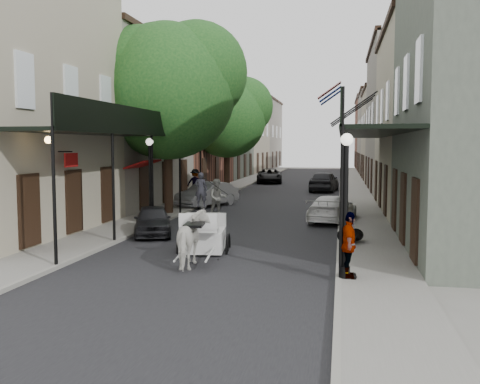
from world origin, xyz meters
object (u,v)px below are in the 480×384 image
at_px(horse, 194,239).
at_px(car_right_far, 324,181).
at_px(lamppost_right_near, 346,203).
at_px(pedestrian_sidewalk_left, 195,183).
at_px(lamppost_right_far, 343,169).
at_px(car_left_mid, 207,194).
at_px(pedestrian_walking, 218,198).
at_px(pedestrian_sidewalk_right, 349,245).
at_px(lamppost_left, 150,180).
at_px(carriage, 205,219).
at_px(tree_far, 232,115).
at_px(tree_near, 176,86).
at_px(car_left_near, 153,220).
at_px(car_left_far, 269,176).
at_px(car_right_near, 332,209).

relative_size(horse, car_right_far, 0.41).
bearing_deg(lamppost_right_near, pedestrian_sidewalk_left, 115.29).
bearing_deg(lamppost_right_far, car_left_mid, -152.55).
distance_m(lamppost_right_near, lamppost_right_far, 20.00).
bearing_deg(car_left_mid, pedestrian_walking, -44.31).
height_order(lamppost_right_near, pedestrian_sidewalk_right, lamppost_right_near).
bearing_deg(lamppost_left, car_right_far, 70.63).
xyz_separation_m(lamppost_left, pedestrian_sidewalk_left, (-1.45, 12.42, -1.01)).
relative_size(lamppost_right_near, horse, 1.94).
bearing_deg(carriage, horse, -90.00).
distance_m(tree_far, car_right_far, 8.67).
relative_size(tree_near, carriage, 3.57).
bearing_deg(horse, lamppost_right_near, 159.61).
bearing_deg(tree_far, lamppost_left, -89.54).
height_order(lamppost_right_far, car_left_mid, lamppost_right_far).
relative_size(tree_near, car_right_far, 2.07).
relative_size(tree_far, lamppost_right_near, 2.32).
bearing_deg(pedestrian_walking, lamppost_left, -140.74).
xyz_separation_m(car_left_near, car_left_far, (0.68, 29.63, 0.10)).
xyz_separation_m(tree_far, lamppost_right_near, (8.35, -26.18, -3.79)).
distance_m(lamppost_right_near, pedestrian_sidewalk_left, 22.60).
relative_size(tree_far, horse, 4.51).
bearing_deg(lamppost_right_far, car_right_near, -93.18).
bearing_deg(car_left_mid, tree_near, -73.97).
bearing_deg(pedestrian_sidewalk_right, pedestrian_sidewalk_left, 23.54).
bearing_deg(lamppost_left, carriage, -51.51).
bearing_deg(pedestrian_sidewalk_left, car_left_far, -100.68).
distance_m(lamppost_right_near, horse, 4.58).
height_order(horse, pedestrian_walking, pedestrian_walking).
height_order(tree_far, lamppost_right_far, tree_far).
relative_size(pedestrian_sidewalk_right, car_left_mid, 0.40).
bearing_deg(pedestrian_sidewalk_left, car_right_near, 134.44).
bearing_deg(pedestrian_sidewalk_right, car_right_near, 1.15).
relative_size(lamppost_left, car_right_far, 0.80).
bearing_deg(tree_near, pedestrian_sidewalk_right, -55.41).
distance_m(lamppost_right_near, carriage, 5.88).
bearing_deg(horse, tree_near, -77.60).
height_order(pedestrian_sidewalk_left, car_right_far, pedestrian_sidewalk_left).
height_order(lamppost_right_near, car_right_near, lamppost_right_near).
height_order(tree_far, carriage, tree_far).
height_order(lamppost_right_far, car_left_far, lamppost_right_far).
height_order(tree_near, pedestrian_sidewalk_left, tree_near).
height_order(pedestrian_sidewalk_left, car_left_far, pedestrian_sidewalk_left).
xyz_separation_m(pedestrian_sidewalk_right, car_right_near, (-0.60, 11.00, -0.36)).
height_order(pedestrian_walking, car_left_near, pedestrian_walking).
height_order(lamppost_right_near, horse, lamppost_right_near).
relative_size(lamppost_right_near, pedestrian_sidewalk_left, 2.02).
height_order(car_left_near, car_left_mid, car_left_mid).
distance_m(car_right_near, car_right_far, 16.39).
xyz_separation_m(tree_far, pedestrian_sidewalk_right, (8.45, -26.18, -4.86)).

